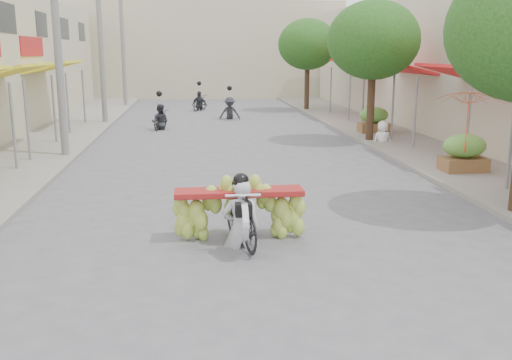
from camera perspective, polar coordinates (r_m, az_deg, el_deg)
The scene contains 17 objects.
ground at distance 7.73m, azimuth 4.02°, elevation -13.17°, with size 120.00×120.00×0.00m, color #5C5B61.
sidewalk_left at distance 22.81m, azimuth -20.91°, elevation 3.50°, with size 4.00×60.00×0.12m, color gray.
sidewalk_right at distance 23.60m, azimuth 14.23°, elevation 4.23°, with size 4.00×60.00×0.12m, color gray.
far_building at distance 44.86m, azimuth -4.95°, elevation 12.80°, with size 20.00×6.00×7.00m, color #B9B192.
utility_pole_mid at distance 19.29m, azimuth -19.33°, elevation 13.95°, with size 0.60×0.24×8.00m.
utility_pole_far at distance 28.14m, azimuth -15.29°, elevation 13.59°, with size 0.60×0.24×8.00m.
utility_pole_back at distance 37.07m, azimuth -13.20°, elevation 13.37°, with size 0.60×0.24×8.00m.
street_tree_mid at distance 21.89m, azimuth 11.67°, elevation 13.51°, with size 3.40×3.40×5.25m.
street_tree_far at distance 33.52m, azimuth 5.19°, elevation 13.34°, with size 3.40×3.40×5.25m.
produce_crate_mid at distance 16.84m, azimuth 20.11°, elevation 2.83°, with size 1.20×0.88×1.16m.
produce_crate_far at distance 24.19m, azimuth 11.70°, elevation 6.12°, with size 1.20×0.88×1.16m.
banana_motorbike at distance 10.16m, azimuth -1.60°, elevation -2.32°, with size 2.33×1.95×2.25m.
market_umbrella at distance 15.92m, azimuth 20.71°, elevation 8.53°, with size 1.97×1.97×1.68m.
pedestrian at distance 21.72m, azimuth 12.61°, elevation 5.82°, with size 0.80×0.53×1.53m.
bg_motorbike_a at distance 25.70m, azimuth -9.60°, elevation 6.69°, with size 0.94×1.59×1.95m.
bg_motorbike_b at distance 29.34m, azimuth -2.65°, elevation 7.77°, with size 1.09×1.61×1.95m.
bg_motorbike_c at distance 33.92m, azimuth -5.68°, elevation 8.27°, with size 1.21×1.70×1.95m.
Camera 1 is at (-1.31, -6.84, 3.37)m, focal length 40.00 mm.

